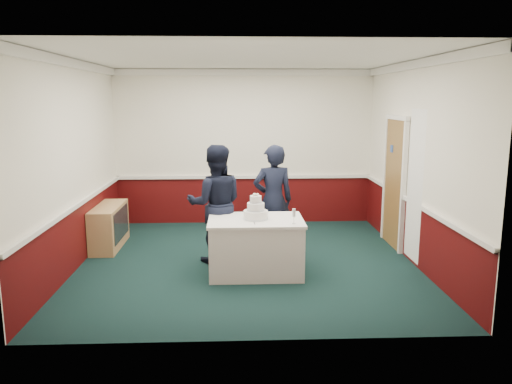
{
  "coord_description": "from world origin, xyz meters",
  "views": [
    {
      "loc": [
        -0.17,
        -7.24,
        2.44
      ],
      "look_at": [
        0.13,
        -0.1,
        1.1
      ],
      "focal_mm": 35.0,
      "sensor_mm": 36.0,
      "label": 1
    }
  ],
  "objects_px": {
    "sideboard": "(109,226)",
    "person_man": "(216,204)",
    "cake_table": "(256,246)",
    "champagne_flute": "(294,214)",
    "cake_knife": "(254,222)",
    "person_woman": "(273,200)",
    "wedding_cake": "(256,211)"
  },
  "relations": [
    {
      "from": "cake_knife",
      "to": "person_man",
      "type": "xyz_separation_m",
      "value": [
        -0.55,
        0.78,
        0.1
      ]
    },
    {
      "from": "sideboard",
      "to": "cake_table",
      "type": "bearing_deg",
      "value": -30.11
    },
    {
      "from": "person_man",
      "to": "wedding_cake",
      "type": "bearing_deg",
      "value": 131.84
    },
    {
      "from": "cake_table",
      "to": "champagne_flute",
      "type": "distance_m",
      "value": 0.78
    },
    {
      "from": "cake_knife",
      "to": "person_man",
      "type": "bearing_deg",
      "value": 122.49
    },
    {
      "from": "champagne_flute",
      "to": "person_man",
      "type": "relative_size",
      "value": 0.12
    },
    {
      "from": "sideboard",
      "to": "cake_table",
      "type": "distance_m",
      "value": 2.75
    },
    {
      "from": "wedding_cake",
      "to": "cake_knife",
      "type": "distance_m",
      "value": 0.23
    },
    {
      "from": "cake_knife",
      "to": "person_woman",
      "type": "distance_m",
      "value": 1.14
    },
    {
      "from": "champagne_flute",
      "to": "person_man",
      "type": "xyz_separation_m",
      "value": [
        -1.08,
        0.86,
        -0.04
      ]
    },
    {
      "from": "wedding_cake",
      "to": "champagne_flute",
      "type": "distance_m",
      "value": 0.57
    },
    {
      "from": "cake_table",
      "to": "cake_knife",
      "type": "relative_size",
      "value": 6.0
    },
    {
      "from": "sideboard",
      "to": "cake_table",
      "type": "relative_size",
      "value": 0.91
    },
    {
      "from": "champagne_flute",
      "to": "person_man",
      "type": "distance_m",
      "value": 1.38
    },
    {
      "from": "wedding_cake",
      "to": "champagne_flute",
      "type": "xyz_separation_m",
      "value": [
        0.5,
        -0.28,
        0.03
      ]
    },
    {
      "from": "sideboard",
      "to": "champagne_flute",
      "type": "distance_m",
      "value": 3.38
    },
    {
      "from": "cake_table",
      "to": "person_woman",
      "type": "distance_m",
      "value": 1.05
    },
    {
      "from": "cake_knife",
      "to": "champagne_flute",
      "type": "bearing_deg",
      "value": -11.36
    },
    {
      "from": "wedding_cake",
      "to": "cake_knife",
      "type": "relative_size",
      "value": 1.65
    },
    {
      "from": "sideboard",
      "to": "person_woman",
      "type": "bearing_deg",
      "value": -10.44
    },
    {
      "from": "sideboard",
      "to": "person_woman",
      "type": "xyz_separation_m",
      "value": [
        2.69,
        -0.5,
        0.52
      ]
    },
    {
      "from": "cake_table",
      "to": "wedding_cake",
      "type": "height_order",
      "value": "wedding_cake"
    },
    {
      "from": "sideboard",
      "to": "person_man",
      "type": "height_order",
      "value": "person_man"
    },
    {
      "from": "sideboard",
      "to": "person_man",
      "type": "xyz_separation_m",
      "value": [
        1.8,
        -0.8,
        0.54
      ]
    },
    {
      "from": "sideboard",
      "to": "cake_knife",
      "type": "height_order",
      "value": "cake_knife"
    },
    {
      "from": "sideboard",
      "to": "person_woman",
      "type": "relative_size",
      "value": 0.69
    },
    {
      "from": "cake_knife",
      "to": "person_man",
      "type": "relative_size",
      "value": 0.12
    },
    {
      "from": "wedding_cake",
      "to": "cake_knife",
      "type": "xyz_separation_m",
      "value": [
        -0.03,
        -0.2,
        -0.11
      ]
    },
    {
      "from": "cake_table",
      "to": "wedding_cake",
      "type": "xyz_separation_m",
      "value": [
        0.0,
        0.0,
        0.5
      ]
    },
    {
      "from": "wedding_cake",
      "to": "person_man",
      "type": "height_order",
      "value": "person_man"
    },
    {
      "from": "cake_table",
      "to": "cake_knife",
      "type": "height_order",
      "value": "cake_knife"
    },
    {
      "from": "champagne_flute",
      "to": "person_man",
      "type": "height_order",
      "value": "person_man"
    }
  ]
}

